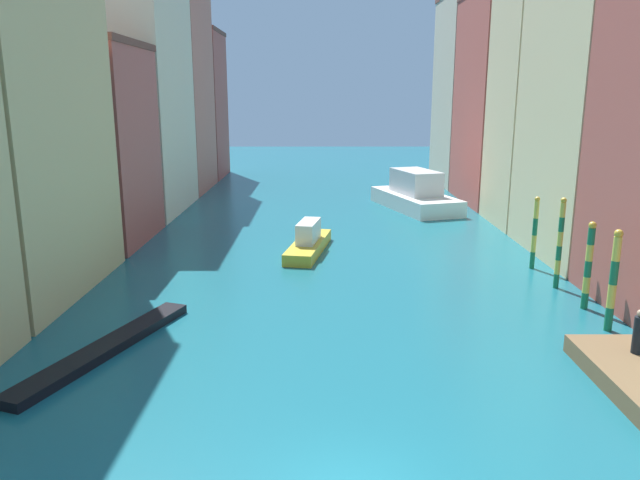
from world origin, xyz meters
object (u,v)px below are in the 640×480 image
Objects in this scene: gondola_black at (108,347)px; motorboat_0 at (310,242)px; mooring_pole_3 at (536,232)px; mooring_pole_2 at (562,243)px; mooring_pole_1 at (590,265)px; mooring_pole_0 at (615,280)px; vaporetto_white at (417,195)px.

gondola_black is 1.26× the size of motorboat_0.
motorboat_0 is (-12.31, 3.56, -1.40)m from mooring_pole_3.
mooring_pole_2 is 3.47m from mooring_pole_3.
mooring_pole_1 is 20.28m from gondola_black.
mooring_pole_1 is 0.43× the size of gondola_black.
mooring_pole_1 is 2.98m from mooring_pole_2.
motorboat_0 reaches higher than gondola_black.
motorboat_0 is at bearing 134.38° from mooring_pole_0.
vaporetto_white is (-3.78, 24.48, -0.85)m from mooring_pole_1.
vaporetto_white reaches higher than motorboat_0.
gondola_black is (-15.85, -29.19, -1.00)m from vaporetto_white.
mooring_pole_3 is 0.55× the size of motorboat_0.
motorboat_0 is at bearing 163.87° from mooring_pole_3.
motorboat_0 is (-8.67, -14.49, -0.54)m from vaporetto_white.
mooring_pole_0 reaches higher than motorboat_0.
mooring_pole_2 reaches higher than mooring_pole_0.
vaporetto_white is at bearing 97.66° from mooring_pole_0.
gondola_black is 16.37m from motorboat_0.
vaporetto_white is 16.89m from motorboat_0.
mooring_pole_0 is 0.58× the size of motorboat_0.
vaporetto_white reaches higher than gondola_black.
mooring_pole_0 is 19.71m from gondola_black.
mooring_pole_2 reaches higher than mooring_pole_3.
vaporetto_white is (-3.64, 27.07, -0.96)m from mooring_pole_0.
mooring_pole_0 reaches higher than mooring_pole_3.
mooring_pole_2 reaches higher than mooring_pole_1.
mooring_pole_1 is 6.43m from mooring_pole_3.
mooring_pole_1 is 0.55× the size of motorboat_0.
mooring_pole_2 is 0.43× the size of vaporetto_white.
mooring_pole_3 is 12.89m from motorboat_0.
gondola_black is (-19.50, -11.14, -1.86)m from mooring_pole_3.
mooring_pole_3 is 0.44× the size of gondola_black.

